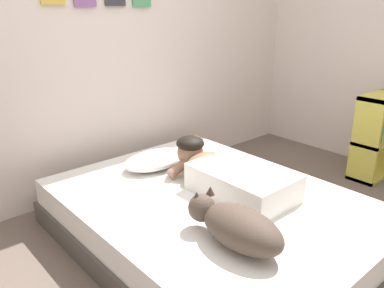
{
  "coord_description": "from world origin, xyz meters",
  "views": [
    {
      "loc": [
        -1.52,
        -1.33,
        1.47
      ],
      "look_at": [
        0.14,
        0.55,
        0.58
      ],
      "focal_mm": 36.54,
      "sensor_mm": 36.0,
      "label": 1
    }
  ],
  "objects_px": {
    "pillow": "(156,160)",
    "coffee_cup": "(201,168)",
    "bed": "(212,220)",
    "dog": "(236,226)",
    "bookshelf": "(375,137)",
    "person_lying": "(227,174)",
    "cell_phone": "(235,182)"
  },
  "relations": [
    {
      "from": "bed",
      "to": "person_lying",
      "type": "bearing_deg",
      "value": 10.94
    },
    {
      "from": "bed",
      "to": "person_lying",
      "type": "height_order",
      "value": "person_lying"
    },
    {
      "from": "dog",
      "to": "bookshelf",
      "type": "relative_size",
      "value": 0.77
    },
    {
      "from": "bed",
      "to": "coffee_cup",
      "type": "height_order",
      "value": "coffee_cup"
    },
    {
      "from": "dog",
      "to": "coffee_cup",
      "type": "height_order",
      "value": "dog"
    },
    {
      "from": "bed",
      "to": "cell_phone",
      "type": "xyz_separation_m",
      "value": [
        0.26,
        0.05,
        0.17
      ]
    },
    {
      "from": "pillow",
      "to": "coffee_cup",
      "type": "bearing_deg",
      "value": -61.38
    },
    {
      "from": "coffee_cup",
      "to": "dog",
      "type": "bearing_deg",
      "value": -121.31
    },
    {
      "from": "bed",
      "to": "bookshelf",
      "type": "distance_m",
      "value": 1.82
    },
    {
      "from": "dog",
      "to": "cell_phone",
      "type": "xyz_separation_m",
      "value": [
        0.53,
        0.49,
        -0.1
      ]
    },
    {
      "from": "dog",
      "to": "cell_phone",
      "type": "relative_size",
      "value": 4.11
    },
    {
      "from": "bed",
      "to": "bookshelf",
      "type": "bearing_deg",
      "value": -6.47
    },
    {
      "from": "dog",
      "to": "cell_phone",
      "type": "height_order",
      "value": "dog"
    },
    {
      "from": "person_lying",
      "to": "cell_phone",
      "type": "height_order",
      "value": "person_lying"
    },
    {
      "from": "dog",
      "to": "bookshelf",
      "type": "distance_m",
      "value": 2.08
    },
    {
      "from": "cell_phone",
      "to": "pillow",
      "type": "bearing_deg",
      "value": 111.85
    },
    {
      "from": "coffee_cup",
      "to": "cell_phone",
      "type": "distance_m",
      "value": 0.29
    },
    {
      "from": "pillow",
      "to": "person_lying",
      "type": "distance_m",
      "value": 0.62
    },
    {
      "from": "person_lying",
      "to": "cell_phone",
      "type": "distance_m",
      "value": 0.15
    },
    {
      "from": "person_lying",
      "to": "dog",
      "type": "relative_size",
      "value": 1.6
    },
    {
      "from": "person_lying",
      "to": "bed",
      "type": "bearing_deg",
      "value": -169.06
    },
    {
      "from": "dog",
      "to": "coffee_cup",
      "type": "bearing_deg",
      "value": 58.69
    },
    {
      "from": "person_lying",
      "to": "dog",
      "type": "bearing_deg",
      "value": -131.72
    },
    {
      "from": "person_lying",
      "to": "bookshelf",
      "type": "distance_m",
      "value": 1.66
    },
    {
      "from": "cell_phone",
      "to": "bed",
      "type": "bearing_deg",
      "value": -170.28
    },
    {
      "from": "pillow",
      "to": "cell_phone",
      "type": "xyz_separation_m",
      "value": [
        0.24,
        -0.59,
        -0.05
      ]
    },
    {
      "from": "bookshelf",
      "to": "person_lying",
      "type": "bearing_deg",
      "value": 171.88
    },
    {
      "from": "bed",
      "to": "dog",
      "type": "distance_m",
      "value": 0.59
    },
    {
      "from": "bed",
      "to": "cell_phone",
      "type": "bearing_deg",
      "value": 9.72
    },
    {
      "from": "bed",
      "to": "pillow",
      "type": "height_order",
      "value": "pillow"
    },
    {
      "from": "person_lying",
      "to": "bookshelf",
      "type": "relative_size",
      "value": 1.23
    },
    {
      "from": "bed",
      "to": "pillow",
      "type": "relative_size",
      "value": 3.95
    }
  ]
}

